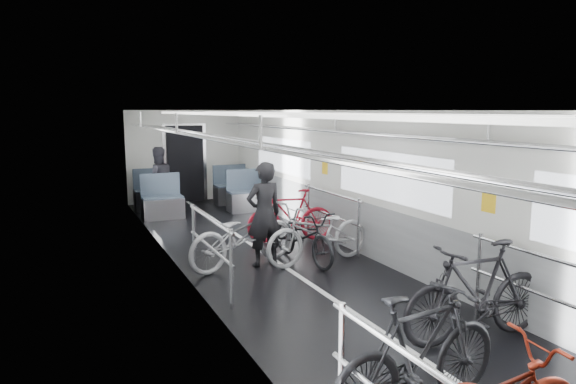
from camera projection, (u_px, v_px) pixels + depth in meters
name	position (u px, v px, depth m)	size (l,w,h in m)	color
car_shell	(256.00, 185.00, 8.84)	(3.02, 14.01, 2.41)	black
bike_left_mid	(419.00, 354.00, 4.02)	(0.49, 1.73, 1.04)	black
bike_left_far	(243.00, 235.00, 7.90)	(0.67, 1.91, 1.00)	#B3B4B8
bike_right_near	(477.00, 292.00, 5.33)	(0.50, 1.79, 1.07)	black
bike_right_mid	(319.00, 233.00, 8.08)	(0.65, 1.87, 0.98)	#A9ABAE
bike_right_far	(291.00, 216.00, 9.40)	(0.46, 1.63, 0.98)	maroon
bike_aisle	(304.00, 236.00, 8.15)	(0.56, 1.62, 0.85)	black
person_standing	(264.00, 214.00, 7.92)	(0.59, 0.39, 1.63)	black
person_seated	(158.00, 180.00, 11.94)	(0.76, 0.59, 1.56)	#2E2C34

